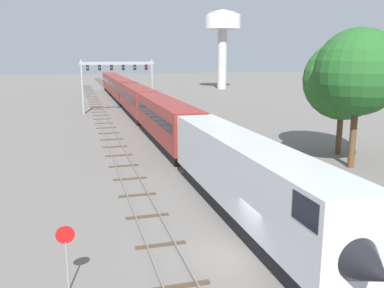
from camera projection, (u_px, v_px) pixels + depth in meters
name	position (u px, v px, depth m)	size (l,w,h in m)	color
ground_plane	(239.00, 255.00, 20.23)	(400.00, 400.00, 0.00)	slate
track_main	(127.00, 107.00, 77.16)	(2.60, 200.00, 0.16)	slate
track_near	(105.00, 125.00, 56.89)	(2.60, 160.00, 0.16)	slate
passenger_train	(136.00, 100.00, 65.23)	(3.04, 108.34, 4.80)	silver
signal_gantry	(118.00, 74.00, 68.33)	(12.10, 0.49, 8.81)	#999BA0
water_tower	(223.00, 26.00, 114.56)	(9.99, 9.99, 21.82)	beige
stop_sign	(66.00, 249.00, 16.76)	(0.76, 0.08, 2.88)	gray
trackside_tree_left	(343.00, 80.00, 39.34)	(7.59, 7.59, 11.00)	brown
trackside_tree_mid	(358.00, 72.00, 34.24)	(7.26, 7.26, 11.82)	brown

